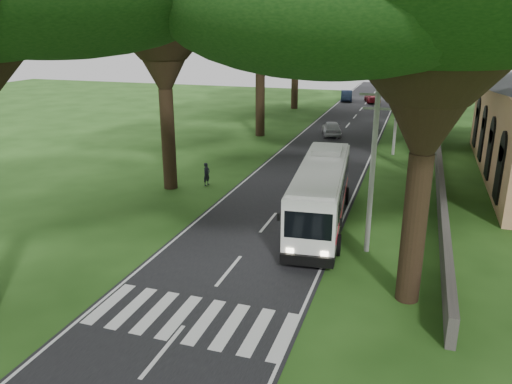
# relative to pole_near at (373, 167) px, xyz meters

# --- Properties ---
(ground) EXTENTS (140.00, 140.00, 0.00)m
(ground) POSITION_rel_pole_near_xyz_m (-5.50, -6.00, -4.18)
(ground) COLOR #1D3F12
(ground) RESTS_ON ground
(road) EXTENTS (8.00, 120.00, 0.04)m
(road) POSITION_rel_pole_near_xyz_m (-5.50, 19.00, -4.17)
(road) COLOR black
(road) RESTS_ON ground
(crosswalk) EXTENTS (8.00, 3.00, 0.01)m
(crosswalk) POSITION_rel_pole_near_xyz_m (-5.50, -8.00, -4.18)
(crosswalk) COLOR silver
(crosswalk) RESTS_ON ground
(property_wall) EXTENTS (0.35, 50.00, 1.20)m
(property_wall) POSITION_rel_pole_near_xyz_m (3.50, 18.00, -3.58)
(property_wall) COLOR #383533
(property_wall) RESTS_ON ground
(pole_near) EXTENTS (1.60, 0.24, 8.00)m
(pole_near) POSITION_rel_pole_near_xyz_m (0.00, 0.00, 0.00)
(pole_near) COLOR gray
(pole_near) RESTS_ON ground
(pole_mid) EXTENTS (1.60, 0.24, 8.00)m
(pole_mid) POSITION_rel_pole_near_xyz_m (0.00, 20.00, 0.00)
(pole_mid) COLOR gray
(pole_mid) RESTS_ON ground
(pole_far) EXTENTS (1.60, 0.24, 8.00)m
(pole_far) POSITION_rel_pole_near_xyz_m (0.00, 40.00, 0.00)
(pole_far) COLOR gray
(pole_far) RESTS_ON ground
(tree_l_far) EXTENTS (16.31, 16.31, 15.87)m
(tree_l_far) POSITION_rel_pole_near_xyz_m (-14.00, 42.00, 8.15)
(tree_l_far) COLOR black
(tree_l_far) RESTS_ON ground
(tree_r_midb) EXTENTS (15.29, 15.29, 14.57)m
(tree_r_midb) POSITION_rel_pole_near_xyz_m (2.00, 32.00, 7.05)
(tree_r_midb) COLOR black
(tree_r_midb) RESTS_ON ground
(tree_r_far) EXTENTS (12.67, 12.67, 15.35)m
(tree_r_far) POSITION_rel_pole_near_xyz_m (3.00, 50.00, 8.26)
(tree_r_far) COLOR black
(tree_r_far) RESTS_ON ground
(coach_bus) EXTENTS (3.44, 11.49, 3.34)m
(coach_bus) POSITION_rel_pole_near_xyz_m (-2.81, 2.79, -2.38)
(coach_bus) COLOR white
(coach_bus) RESTS_ON ground
(distant_car_a) EXTENTS (2.70, 4.49, 1.43)m
(distant_car_a) POSITION_rel_pole_near_xyz_m (-6.30, 26.21, -3.44)
(distant_car_a) COLOR #B4B4B9
(distant_car_a) RESTS_ON road
(distant_car_b) EXTENTS (2.16, 4.61, 1.46)m
(distant_car_b) POSITION_rel_pole_near_xyz_m (-8.50, 51.22, -3.42)
(distant_car_b) COLOR #212E4D
(distant_car_b) RESTS_ON road
(distant_car_c) EXTENTS (2.88, 4.80, 1.30)m
(distant_car_c) POSITION_rel_pole_near_xyz_m (-4.70, 50.50, -3.50)
(distant_car_c) COLOR maroon
(distant_car_c) RESTS_ON road
(pedestrian) EXTENTS (0.52, 0.65, 1.56)m
(pedestrian) POSITION_rel_pole_near_xyz_m (-11.44, 7.27, -3.40)
(pedestrian) COLOR black
(pedestrian) RESTS_ON ground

